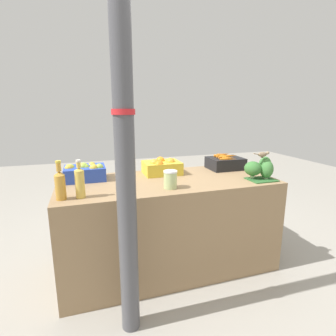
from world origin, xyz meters
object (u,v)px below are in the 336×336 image
at_px(sparrow_bird, 263,154).
at_px(carrot_crate, 225,163).
at_px(orange_crate, 162,167).
at_px(pickle_jar, 170,179).
at_px(broccoli_pile, 261,169).
at_px(juice_bottle_golden, 80,182).
at_px(juice_bottle_amber, 60,184).
at_px(support_pole, 124,120).
at_px(apple_crate, 85,172).

bearing_deg(sparrow_bird, carrot_crate, 114.63).
bearing_deg(orange_crate, pickle_jar, -97.81).
xyz_separation_m(broccoli_pile, juice_bottle_golden, (-1.43, -0.03, 0.02)).
bearing_deg(carrot_crate, pickle_jar, -148.27).
distance_m(juice_bottle_amber, juice_bottle_golden, 0.12).
xyz_separation_m(support_pole, sparrow_bird, (1.17, 0.34, -0.31)).
distance_m(support_pole, juice_bottle_golden, 0.60).
xyz_separation_m(juice_bottle_amber, pickle_jar, (0.76, 0.02, -0.04)).
xyz_separation_m(support_pole, carrot_crate, (1.10, 0.80, -0.46)).
bearing_deg(apple_crate, pickle_jar, -36.04).
bearing_deg(apple_crate, support_pole, -74.53).
xyz_separation_m(apple_crate, broccoli_pile, (1.40, -0.43, 0.03)).
xyz_separation_m(support_pole, apple_crate, (-0.22, 0.80, -0.46)).
bearing_deg(support_pole, carrot_crate, 36.23).
distance_m(support_pole, juice_bottle_amber, 0.66).
bearing_deg(sparrow_bird, support_pole, -148.36).
bearing_deg(orange_crate, apple_crate, 179.63).
bearing_deg(apple_crate, juice_bottle_amber, -108.52).
bearing_deg(juice_bottle_amber, orange_crate, 29.07).
relative_size(support_pole, juice_bottle_amber, 10.09).
bearing_deg(juice_bottle_amber, carrot_crate, 17.37).
bearing_deg(juice_bottle_amber, broccoli_pile, 1.04).
xyz_separation_m(juice_bottle_golden, sparrow_bird, (1.43, 0.00, 0.11)).
relative_size(juice_bottle_amber, pickle_jar, 1.93).
bearing_deg(orange_crate, support_pole, -119.02).
height_order(orange_crate, sparrow_bird, sparrow_bird).
xyz_separation_m(apple_crate, juice_bottle_golden, (-0.03, -0.46, 0.04)).
relative_size(orange_crate, juice_bottle_golden, 1.27).
bearing_deg(carrot_crate, support_pole, -143.77).
bearing_deg(pickle_jar, orange_crate, 82.19).
bearing_deg(broccoli_pile, pickle_jar, -179.35).
height_order(support_pole, juice_bottle_golden, support_pole).
height_order(carrot_crate, broccoli_pile, broccoli_pile).
bearing_deg(broccoli_pile, sparrow_bird, -107.71).
relative_size(support_pole, orange_crate, 8.02).
relative_size(juice_bottle_amber, juice_bottle_golden, 1.01).
relative_size(support_pole, sparrow_bird, 19.55).
bearing_deg(apple_crate, broccoli_pile, -17.08).
distance_m(apple_crate, sparrow_bird, 1.48).
height_order(juice_bottle_amber, sparrow_bird, juice_bottle_amber).
bearing_deg(orange_crate, juice_bottle_amber, -150.93).
distance_m(broccoli_pile, sparrow_bird, 0.13).
relative_size(juice_bottle_golden, pickle_jar, 1.92).
bearing_deg(sparrow_bird, orange_crate, 163.41).
height_order(apple_crate, sparrow_bird, sparrow_bird).
height_order(broccoli_pile, pickle_jar, broccoli_pile).
relative_size(support_pole, pickle_jar, 19.47).
distance_m(carrot_crate, juice_bottle_golden, 1.43).
xyz_separation_m(support_pole, juice_bottle_amber, (-0.38, 0.34, -0.42)).
distance_m(pickle_jar, sparrow_bird, 0.80).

